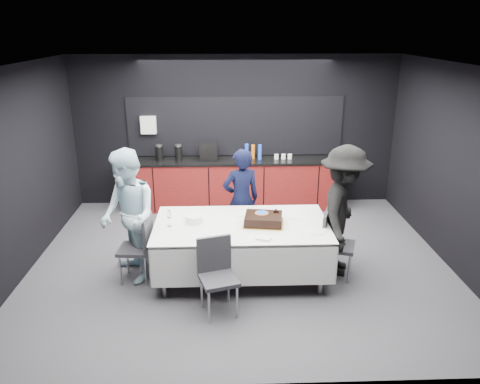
% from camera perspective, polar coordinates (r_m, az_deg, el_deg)
% --- Properties ---
extents(ground, '(6.00, 6.00, 0.00)m').
position_cam_1_polar(ground, '(6.95, 0.03, -8.45)').
color(ground, '#47464C').
rests_on(ground, ground).
extents(room_shell, '(6.04, 5.04, 2.82)m').
position_cam_1_polar(room_shell, '(6.30, 0.03, 6.64)').
color(room_shell, white).
rests_on(room_shell, ground).
extents(kitchenette, '(4.10, 0.64, 2.05)m').
position_cam_1_polar(kitchenette, '(8.78, -0.61, 1.52)').
color(kitchenette, '#5F100F').
rests_on(kitchenette, ground).
extents(party_table, '(2.32, 1.32, 0.78)m').
position_cam_1_polar(party_table, '(6.31, 0.17, -5.03)').
color(party_table, '#99999E').
rests_on(party_table, ground).
extents(cake_assembly, '(0.58, 0.50, 0.17)m').
position_cam_1_polar(cake_assembly, '(6.23, 2.89, -3.33)').
color(cake_assembly, gold).
rests_on(cake_assembly, party_table).
extents(plate_stack, '(0.23, 0.23, 0.10)m').
position_cam_1_polar(plate_stack, '(6.30, -5.64, -3.29)').
color(plate_stack, white).
rests_on(plate_stack, party_table).
extents(loose_plate_near, '(0.19, 0.19, 0.01)m').
position_cam_1_polar(loose_plate_near, '(5.97, -3.25, -5.04)').
color(loose_plate_near, white).
rests_on(loose_plate_near, party_table).
extents(loose_plate_right_a, '(0.18, 0.18, 0.01)m').
position_cam_1_polar(loose_plate_right_a, '(6.51, 6.83, -2.99)').
color(loose_plate_right_a, white).
rests_on(loose_plate_right_a, party_table).
extents(loose_plate_right_b, '(0.21, 0.21, 0.01)m').
position_cam_1_polar(loose_plate_right_b, '(6.09, 9.38, -4.77)').
color(loose_plate_right_b, white).
rests_on(loose_plate_right_b, party_table).
extents(loose_plate_far, '(0.20, 0.20, 0.01)m').
position_cam_1_polar(loose_plate_far, '(6.55, 0.15, -2.70)').
color(loose_plate_far, white).
rests_on(loose_plate_far, party_table).
extents(fork_pile, '(0.21, 0.17, 0.03)m').
position_cam_1_polar(fork_pile, '(5.81, 2.90, -5.67)').
color(fork_pile, white).
rests_on(fork_pile, party_table).
extents(champagne_flute, '(0.06, 0.06, 0.22)m').
position_cam_1_polar(champagne_flute, '(6.18, -8.67, -2.81)').
color(champagne_flute, white).
rests_on(champagne_flute, party_table).
extents(chair_left, '(0.45, 0.45, 0.92)m').
position_cam_1_polar(chair_left, '(6.40, -12.03, -6.17)').
color(chair_left, '#2D2D32').
rests_on(chair_left, ground).
extents(chair_right, '(0.53, 0.53, 0.92)m').
position_cam_1_polar(chair_right, '(6.50, 11.26, -5.72)').
color(chair_right, '#2D2D32').
rests_on(chair_right, ground).
extents(chair_near, '(0.52, 0.52, 0.92)m').
position_cam_1_polar(chair_near, '(5.63, -2.85, -9.49)').
color(chair_near, '#2D2D32').
rests_on(chair_near, ground).
extents(person_center, '(0.66, 0.53, 1.59)m').
position_cam_1_polar(person_center, '(7.04, 0.14, -0.98)').
color(person_center, black).
rests_on(person_center, ground).
extents(person_left, '(1.02, 1.10, 1.81)m').
position_cam_1_polar(person_left, '(6.33, -13.48, -2.94)').
color(person_left, silver).
rests_on(person_left, ground).
extents(person_right, '(1.02, 1.33, 1.81)m').
position_cam_1_polar(person_right, '(6.48, 12.45, -2.29)').
color(person_right, black).
rests_on(person_right, ground).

